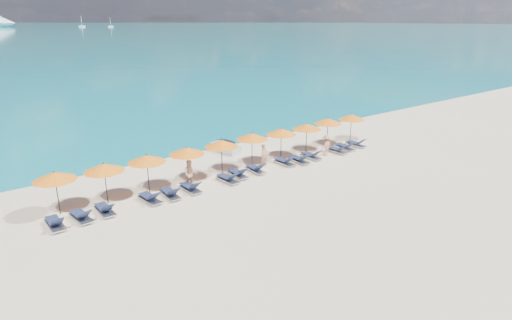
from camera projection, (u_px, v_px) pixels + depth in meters
ground at (289, 194)px, 23.80m from camera, size 1400.00×1400.00×0.00m
sailboat_near at (82, 26)px, 490.21m from camera, size 6.76×2.25×12.40m
sailboat_far at (111, 26)px, 485.34m from camera, size 5.76×1.92×10.55m
jetski at (226, 148)px, 31.09m from camera, size 1.28×2.56×0.87m
beachgoer_a at (264, 156)px, 27.86m from camera, size 0.60×0.43×1.54m
beachgoer_b at (190, 174)px, 24.33m from camera, size 0.92×0.69×1.69m
beachgoer_c at (326, 145)px, 30.17m from camera, size 1.05×0.60×1.54m
umbrella_0 at (55, 176)px, 20.72m from camera, size 2.10×2.10×2.28m
umbrella_1 at (104, 167)px, 21.93m from camera, size 2.10×2.10×2.28m
umbrella_2 at (147, 159)px, 23.29m from camera, size 2.10×2.10×2.28m
umbrella_3 at (187, 151)px, 24.67m from camera, size 2.10×2.10×2.28m
umbrella_4 at (221, 143)px, 26.14m from camera, size 2.10×2.10×2.28m
umbrella_5 at (252, 136)px, 27.73m from camera, size 2.10×2.10×2.28m
umbrella_6 at (281, 132)px, 28.90m from camera, size 2.10×2.10×2.28m
umbrella_7 at (307, 126)px, 30.24m from camera, size 2.10×2.10×2.28m
umbrella_8 at (328, 121)px, 31.87m from camera, size 2.10×2.10×2.28m
umbrella_9 at (352, 117)px, 33.15m from camera, size 2.10×2.10×2.28m
lounger_0 at (55, 223)px, 19.89m from camera, size 0.64×1.71×0.66m
lounger_1 at (81, 216)px, 20.60m from camera, size 0.79×1.75×0.66m
lounger_2 at (105, 209)px, 21.33m from camera, size 0.63×1.70×0.66m
lounger_3 at (150, 198)px, 22.67m from camera, size 0.77×1.75×0.66m
lounger_4 at (170, 193)px, 23.26m from camera, size 0.73×1.74×0.66m
lounger_5 at (191, 188)px, 24.06m from camera, size 0.67×1.72×0.66m
lounger_6 at (228, 178)px, 25.43m from camera, size 0.73×1.74×0.66m
lounger_7 at (238, 173)px, 26.26m from camera, size 0.76×1.75×0.66m
lounger_8 at (256, 169)px, 27.07m from camera, size 0.77×1.75×0.66m
lounger_9 at (284, 161)px, 28.45m from camera, size 0.63×1.70×0.66m
lounger_10 at (299, 159)px, 28.85m from camera, size 0.71×1.73×0.66m
lounger_11 at (311, 155)px, 29.70m from camera, size 0.63×1.70×0.66m
lounger_12 at (337, 150)px, 30.99m from camera, size 0.63×1.70×0.66m
lounger_13 at (345, 147)px, 31.73m from camera, size 0.74×1.74×0.66m
lounger_14 at (356, 144)px, 32.49m from camera, size 0.64×1.71×0.66m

